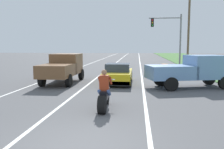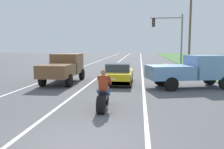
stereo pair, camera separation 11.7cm
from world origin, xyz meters
name	(u,v)px [view 2 (the right image)]	position (x,y,z in m)	size (l,w,h in m)	color
ground_plane	(77,147)	(0.00, 0.00, 0.00)	(160.00, 160.00, 0.00)	#565659
lane_stripe_left_solid	(76,69)	(-5.40, 20.00, 0.00)	(0.14, 120.00, 0.01)	white
lane_stripe_right_solid	(142,70)	(1.80, 20.00, 0.00)	(0.14, 120.00, 0.01)	white
lane_stripe_centre_dashed	(108,70)	(-1.80, 20.00, 0.00)	(0.14, 120.00, 0.01)	white
motorcycle_with_rider	(103,95)	(0.14, 3.62, 0.59)	(0.70, 2.21, 1.62)	black
sports_car_yellow	(118,74)	(0.13, 10.53, 0.63)	(1.84, 4.30, 1.37)	yellow
pickup_truck_left_lane_brown	(63,67)	(-3.69, 10.41, 1.11)	(2.02, 4.80, 1.98)	brown
pickup_truck_right_shoulder_light_blue	(191,70)	(4.68, 9.27, 1.11)	(5.14, 3.14, 1.98)	#6B93C6
traffic_light_mast_near	(172,33)	(5.08, 21.82, 3.93)	(3.59, 0.34, 6.00)	gray
utility_pole_roadside	(190,32)	(7.21, 23.06, 4.16)	(0.24, 0.24, 8.31)	brown
construction_barrel_nearest	(172,74)	(3.90, 12.15, 0.50)	(0.58, 0.58, 1.00)	orange
construction_barrel_mid	(166,70)	(3.76, 15.22, 0.50)	(0.58, 0.58, 1.00)	orange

